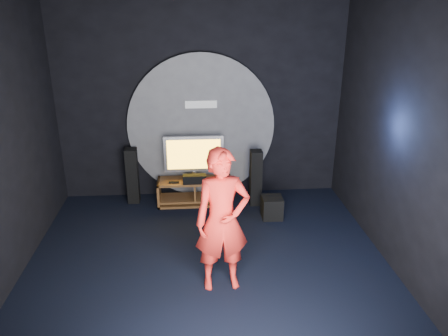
% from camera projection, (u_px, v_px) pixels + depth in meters
% --- Properties ---
extents(floor, '(5.00, 5.00, 0.00)m').
position_uv_depth(floor, '(208.00, 268.00, 5.96)').
color(floor, black).
rests_on(floor, ground).
extents(back_wall, '(5.00, 0.04, 3.50)m').
position_uv_depth(back_wall, '(201.00, 101.00, 7.64)').
color(back_wall, black).
rests_on(back_wall, ground).
extents(front_wall, '(5.00, 0.04, 3.50)m').
position_uv_depth(front_wall, '(221.00, 262.00, 3.00)').
color(front_wall, black).
rests_on(front_wall, ground).
extents(right_wall, '(0.04, 5.00, 3.50)m').
position_uv_depth(right_wall, '(405.00, 142.00, 5.50)').
color(right_wall, black).
rests_on(right_wall, ground).
extents(wall_disc_panel, '(2.60, 0.11, 2.60)m').
position_uv_depth(wall_disc_panel, '(201.00, 127.00, 7.75)').
color(wall_disc_panel, '#515156').
rests_on(wall_disc_panel, ground).
extents(media_console, '(1.31, 0.45, 0.45)m').
position_uv_depth(media_console, '(195.00, 193.00, 7.78)').
color(media_console, brown).
rests_on(media_console, ground).
extents(tv, '(1.04, 0.22, 0.78)m').
position_uv_depth(tv, '(194.00, 156.00, 7.59)').
color(tv, silver).
rests_on(tv, media_console).
extents(center_speaker, '(0.40, 0.15, 0.15)m').
position_uv_depth(center_speaker, '(195.00, 179.00, 7.52)').
color(center_speaker, black).
rests_on(center_speaker, media_console).
extents(remote, '(0.18, 0.05, 0.02)m').
position_uv_depth(remote, '(174.00, 183.00, 7.54)').
color(remote, black).
rests_on(remote, media_console).
extents(tower_speaker_left, '(0.20, 0.22, 1.00)m').
position_uv_depth(tower_speaker_left, '(132.00, 176.00, 7.72)').
color(tower_speaker_left, black).
rests_on(tower_speaker_left, ground).
extents(tower_speaker_right, '(0.20, 0.22, 1.00)m').
position_uv_depth(tower_speaker_right, '(256.00, 178.00, 7.64)').
color(tower_speaker_right, black).
rests_on(tower_speaker_right, ground).
extents(subwoofer, '(0.33, 0.33, 0.37)m').
position_uv_depth(subwoofer, '(272.00, 207.00, 7.27)').
color(subwoofer, black).
rests_on(subwoofer, ground).
extents(player, '(0.71, 0.50, 1.84)m').
position_uv_depth(player, '(222.00, 221.00, 5.28)').
color(player, red).
rests_on(player, ground).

